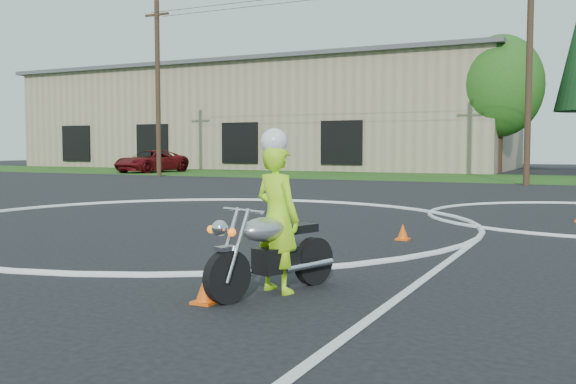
% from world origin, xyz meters
% --- Properties ---
extents(ground, '(120.00, 120.00, 0.00)m').
position_xyz_m(ground, '(0.00, 0.00, 0.00)').
color(ground, black).
rests_on(ground, ground).
extents(grass_strip, '(120.00, 10.00, 0.02)m').
position_xyz_m(grass_strip, '(0.00, 27.00, 0.01)').
color(grass_strip, '#1E4714').
rests_on(grass_strip, ground).
extents(course_markings, '(19.05, 19.05, 0.12)m').
position_xyz_m(course_markings, '(2.17, 4.35, 0.01)').
color(course_markings, silver).
rests_on(course_markings, ground).
extents(primary_motorcycle, '(0.92, 1.87, 1.02)m').
position_xyz_m(primary_motorcycle, '(4.63, -2.49, 0.50)').
color(primary_motorcycle, black).
rests_on(primary_motorcycle, ground).
extents(rider_primary_grp, '(0.73, 0.59, 1.90)m').
position_xyz_m(rider_primary_grp, '(4.64, -2.36, 0.92)').
color(rider_primary_grp, '#AFFF1A').
rests_on(rider_primary_grp, ground).
extents(pickup_grp, '(3.00, 5.54, 1.48)m').
position_xyz_m(pickup_grp, '(-19.07, 25.47, 0.74)').
color(pickup_grp, '#590A0E').
rests_on(pickup_grp, ground).
extents(traffic_cones, '(19.14, 11.11, 0.30)m').
position_xyz_m(traffic_cones, '(7.27, 2.71, 0.14)').
color(traffic_cones, '#FF580D').
rests_on(traffic_cones, ground).
extents(warehouse, '(41.00, 17.00, 8.30)m').
position_xyz_m(warehouse, '(-18.00, 39.99, 4.16)').
color(warehouse, tan).
rests_on(warehouse, ground).
extents(utility_poles, '(41.60, 1.12, 10.00)m').
position_xyz_m(utility_poles, '(5.00, 21.00, 5.20)').
color(utility_poles, '#473321').
rests_on(utility_poles, ground).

